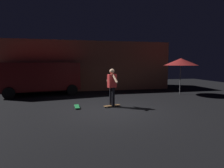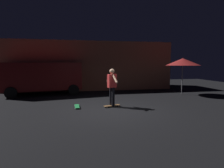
# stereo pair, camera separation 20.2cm
# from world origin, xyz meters

# --- Properties ---
(ground_plane) EXTENTS (28.00, 28.00, 0.00)m
(ground_plane) POSITION_xyz_m (0.00, 0.00, 0.00)
(ground_plane) COLOR black
(low_building) EXTENTS (12.30, 3.44, 3.58)m
(low_building) POSITION_xyz_m (-0.40, 7.57, 1.79)
(low_building) COLOR #B76B4C
(low_building) RESTS_ON ground_plane
(parked_van) EXTENTS (4.86, 2.89, 2.03)m
(parked_van) POSITION_xyz_m (-3.53, 4.96, 1.16)
(parked_van) COLOR maroon
(parked_van) RESTS_ON ground_plane
(patio_umbrella) EXTENTS (2.10, 2.10, 2.30)m
(patio_umbrella) POSITION_xyz_m (5.13, 3.15, 2.07)
(patio_umbrella) COLOR slate
(patio_umbrella) RESTS_ON ground_plane
(skateboard_ridden) EXTENTS (0.80, 0.41, 0.07)m
(skateboard_ridden) POSITION_xyz_m (0.10, 0.62, 0.06)
(skateboard_ridden) COLOR olive
(skateboard_ridden) RESTS_ON ground_plane
(skateboard_spare) EXTENTS (0.24, 0.78, 0.07)m
(skateboard_spare) POSITION_xyz_m (-1.47, 0.79, 0.06)
(skateboard_spare) COLOR green
(skateboard_spare) RESTS_ON ground_plane
(skater) EXTENTS (0.43, 0.97, 1.67)m
(skater) POSITION_xyz_m (0.10, 0.62, 1.04)
(skater) COLOR black
(skater) RESTS_ON skateboard_ridden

